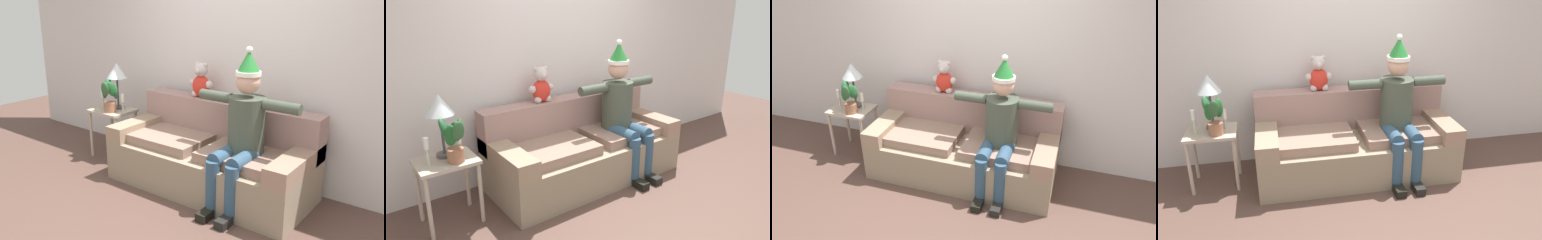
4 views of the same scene
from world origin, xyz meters
The scene contains 10 objects.
ground_plane centered at (0.00, 0.00, 0.00)m, with size 10.00×10.00×0.00m, color brown.
back_wall centered at (0.00, 1.55, 1.35)m, with size 7.00×0.10×2.70m, color silver.
couch centered at (0.00, 1.03, 0.33)m, with size 2.07×0.89×0.87m.
person_seated centered at (0.43, 0.86, 0.76)m, with size 1.02×0.77×1.50m.
teddy_bear centered at (-0.34, 1.30, 1.04)m, with size 0.29×0.17×0.38m.
side_table centered at (-1.47, 1.03, 0.49)m, with size 0.50×0.40×0.60m.
table_lamp centered at (-1.44, 1.11, 1.04)m, with size 0.24×0.24×0.56m.
potted_plant centered at (-1.40, 0.93, 0.81)m, with size 0.23×0.25×0.40m.
candle_tall centered at (-1.60, 1.01, 0.76)m, with size 0.04×0.04×0.24m.
candle_short centered at (-1.33, 1.07, 0.73)m, with size 0.04×0.04×0.21m.
Camera 4 is at (-0.85, -2.77, 2.20)m, focal length 37.08 mm.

